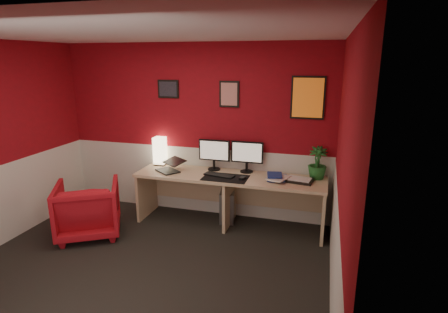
{
  "coord_description": "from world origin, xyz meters",
  "views": [
    {
      "loc": [
        1.83,
        -3.14,
        2.27
      ],
      "look_at": [
        0.6,
        1.21,
        1.05
      ],
      "focal_mm": 29.02,
      "sensor_mm": 36.0,
      "label": 1
    }
  ],
  "objects_px": {
    "zen_tray": "(299,180)",
    "monitor_left": "(214,150)",
    "desk": "(229,200)",
    "pc_tower": "(228,204)",
    "armchair": "(88,209)",
    "shoji_lamp": "(160,152)",
    "laptop": "(167,164)",
    "monitor_right": "(247,152)",
    "potted_plant": "(317,163)"
  },
  "relations": [
    {
      "from": "zen_tray",
      "to": "potted_plant",
      "type": "bearing_deg",
      "value": 40.88
    },
    {
      "from": "armchair",
      "to": "zen_tray",
      "type": "bearing_deg",
      "value": 166.44
    },
    {
      "from": "monitor_left",
      "to": "pc_tower",
      "type": "distance_m",
      "value": 0.82
    },
    {
      "from": "potted_plant",
      "to": "pc_tower",
      "type": "bearing_deg",
      "value": -179.27
    },
    {
      "from": "potted_plant",
      "to": "armchair",
      "type": "height_order",
      "value": "potted_plant"
    },
    {
      "from": "shoji_lamp",
      "to": "monitor_right",
      "type": "height_order",
      "value": "monitor_right"
    },
    {
      "from": "potted_plant",
      "to": "armchair",
      "type": "bearing_deg",
      "value": -161.25
    },
    {
      "from": "pc_tower",
      "to": "monitor_left",
      "type": "bearing_deg",
      "value": 161.92
    },
    {
      "from": "desk",
      "to": "zen_tray",
      "type": "height_order",
      "value": "zen_tray"
    },
    {
      "from": "armchair",
      "to": "laptop",
      "type": "bearing_deg",
      "value": -169.26
    },
    {
      "from": "desk",
      "to": "monitor_right",
      "type": "height_order",
      "value": "monitor_right"
    },
    {
      "from": "pc_tower",
      "to": "armchair",
      "type": "xyz_separation_m",
      "value": [
        -1.64,
        -0.96,
        0.14
      ]
    },
    {
      "from": "zen_tray",
      "to": "monitor_left",
      "type": "bearing_deg",
      "value": 170.83
    },
    {
      "from": "potted_plant",
      "to": "shoji_lamp",
      "type": "bearing_deg",
      "value": 179.1
    },
    {
      "from": "desk",
      "to": "laptop",
      "type": "xyz_separation_m",
      "value": [
        -0.89,
        -0.06,
        0.47
      ]
    },
    {
      "from": "laptop",
      "to": "monitor_left",
      "type": "relative_size",
      "value": 0.57
    },
    {
      "from": "desk",
      "to": "zen_tray",
      "type": "xyz_separation_m",
      "value": [
        0.93,
        0.01,
        0.38
      ]
    },
    {
      "from": "monitor_left",
      "to": "potted_plant",
      "type": "xyz_separation_m",
      "value": [
        1.43,
        -0.01,
        -0.07
      ]
    },
    {
      "from": "monitor_left",
      "to": "pc_tower",
      "type": "height_order",
      "value": "monitor_left"
    },
    {
      "from": "monitor_left",
      "to": "monitor_right",
      "type": "distance_m",
      "value": 0.48
    },
    {
      "from": "shoji_lamp",
      "to": "laptop",
      "type": "relative_size",
      "value": 1.21
    },
    {
      "from": "potted_plant",
      "to": "laptop",
      "type": "bearing_deg",
      "value": -172.84
    },
    {
      "from": "laptop",
      "to": "potted_plant",
      "type": "distance_m",
      "value": 2.06
    },
    {
      "from": "shoji_lamp",
      "to": "monitor_right",
      "type": "distance_m",
      "value": 1.33
    },
    {
      "from": "zen_tray",
      "to": "shoji_lamp",
      "type": "bearing_deg",
      "value": 173.87
    },
    {
      "from": "shoji_lamp",
      "to": "monitor_left",
      "type": "bearing_deg",
      "value": -1.75
    },
    {
      "from": "zen_tray",
      "to": "armchair",
      "type": "xyz_separation_m",
      "value": [
        -2.65,
        -0.79,
        -0.38
      ]
    },
    {
      "from": "zen_tray",
      "to": "pc_tower",
      "type": "xyz_separation_m",
      "value": [
        -1.01,
        0.17,
        -0.52
      ]
    },
    {
      "from": "shoji_lamp",
      "to": "pc_tower",
      "type": "height_order",
      "value": "shoji_lamp"
    },
    {
      "from": "shoji_lamp",
      "to": "monitor_right",
      "type": "bearing_deg",
      "value": -0.43
    },
    {
      "from": "monitor_right",
      "to": "potted_plant",
      "type": "bearing_deg",
      "value": -1.55
    },
    {
      "from": "laptop",
      "to": "pc_tower",
      "type": "bearing_deg",
      "value": 52.63
    },
    {
      "from": "shoji_lamp",
      "to": "zen_tray",
      "type": "distance_m",
      "value": 2.09
    },
    {
      "from": "pc_tower",
      "to": "monitor_right",
      "type": "bearing_deg",
      "value": -2.3
    },
    {
      "from": "monitor_left",
      "to": "zen_tray",
      "type": "bearing_deg",
      "value": -9.17
    },
    {
      "from": "monitor_right",
      "to": "armchair",
      "type": "height_order",
      "value": "monitor_right"
    },
    {
      "from": "desk",
      "to": "armchair",
      "type": "bearing_deg",
      "value": -155.62
    },
    {
      "from": "potted_plant",
      "to": "armchair",
      "type": "relative_size",
      "value": 0.55
    },
    {
      "from": "zen_tray",
      "to": "armchair",
      "type": "distance_m",
      "value": 2.79
    },
    {
      "from": "shoji_lamp",
      "to": "laptop",
      "type": "height_order",
      "value": "shoji_lamp"
    },
    {
      "from": "shoji_lamp",
      "to": "zen_tray",
      "type": "bearing_deg",
      "value": -6.13
    },
    {
      "from": "monitor_right",
      "to": "zen_tray",
      "type": "bearing_deg",
      "value": -15.98
    },
    {
      "from": "monitor_left",
      "to": "armchair",
      "type": "relative_size",
      "value": 0.73
    },
    {
      "from": "laptop",
      "to": "zen_tray",
      "type": "distance_m",
      "value": 1.83
    },
    {
      "from": "shoji_lamp",
      "to": "laptop",
      "type": "distance_m",
      "value": 0.39
    },
    {
      "from": "desk",
      "to": "pc_tower",
      "type": "distance_m",
      "value": 0.24
    },
    {
      "from": "monitor_left",
      "to": "zen_tray",
      "type": "xyz_separation_m",
      "value": [
        1.22,
        -0.2,
        -0.28
      ]
    },
    {
      "from": "monitor_left",
      "to": "pc_tower",
      "type": "xyz_separation_m",
      "value": [
        0.21,
        -0.03,
        -0.8
      ]
    },
    {
      "from": "potted_plant",
      "to": "pc_tower",
      "type": "height_order",
      "value": "potted_plant"
    },
    {
      "from": "laptop",
      "to": "monitor_right",
      "type": "relative_size",
      "value": 0.57
    }
  ]
}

